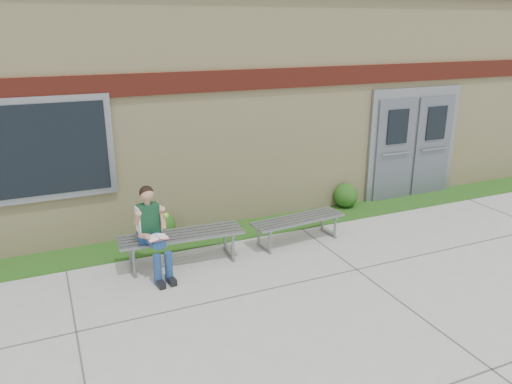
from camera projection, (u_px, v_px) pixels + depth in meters
name	position (u px, v px, depth m)	size (l,w,h in m)	color
ground	(316.00, 300.00, 6.67)	(80.00, 80.00, 0.00)	#9E9E99
grass_strip	(242.00, 230.00, 8.92)	(16.00, 0.80, 0.02)	#124412
school_building	(184.00, 90.00, 11.20)	(16.20, 6.22, 4.20)	beige
bench_left	(182.00, 241.00, 7.58)	(1.90, 0.62, 0.49)	slate
bench_right	(298.00, 224.00, 8.36)	(1.66, 0.60, 0.42)	slate
girl	(152.00, 230.00, 7.12)	(0.48, 0.78, 1.33)	navy
shrub_mid	(164.00, 225.00, 8.55)	(0.41, 0.41, 0.41)	#124412
shrub_east	(346.00, 195.00, 9.95)	(0.49, 0.49, 0.49)	#124412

